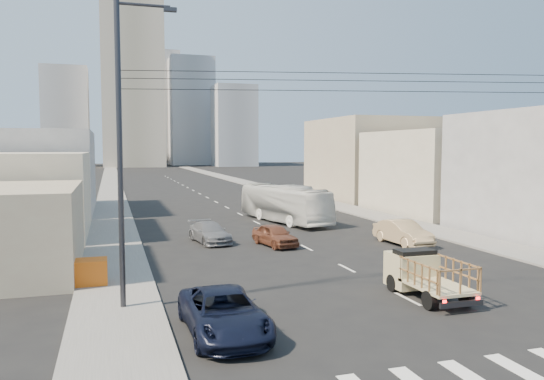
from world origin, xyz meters
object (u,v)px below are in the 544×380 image
city_bus (284,204)px  crate_stack (87,272)px  navy_pickup (224,313)px  sedan_grey (210,232)px  streetlamp_left (123,146)px  sedan_brown (275,235)px  flatbed_pickup (425,272)px  sedan_tan (403,232)px

city_bus → crate_stack: size_ratio=6.36×
navy_pickup → sedan_grey: bearing=80.2°
streetlamp_left → crate_stack: bearing=111.7°
city_bus → sedan_brown: 11.21m
city_bus → sedan_brown: city_bus is taller
city_bus → navy_pickup: bearing=-124.6°
flatbed_pickup → sedan_brown: size_ratio=1.07×
navy_pickup → streetlamp_left: bearing=127.5°
sedan_grey → city_bus: bearing=36.0°
city_bus → sedan_tan: (4.12, -12.40, -0.80)m
navy_pickup → flatbed_pickup: bearing=11.0°
navy_pickup → sedan_tan: size_ratio=1.12×
flatbed_pickup → city_bus: 23.66m
navy_pickup → streetlamp_left: 7.57m
sedan_grey → crate_stack: sedan_grey is taller
sedan_brown → sedan_tan: sedan_tan is taller
navy_pickup → city_bus: size_ratio=0.47×
flatbed_pickup → sedan_brown: flatbed_pickup is taller
sedan_brown → streetlamp_left: 15.90m
flatbed_pickup → sedan_tan: 12.54m
city_bus → sedan_brown: size_ratio=2.78×
sedan_tan → sedan_grey: 12.84m
crate_stack → flatbed_pickup: bearing=-23.4°
flatbed_pickup → crate_stack: 15.11m
city_bus → sedan_tan: city_bus is taller
flatbed_pickup → navy_pickup: (-9.14, -1.94, -0.34)m
flatbed_pickup → sedan_brown: bearing=101.1°
city_bus → crate_stack: bearing=-143.1°
city_bus → flatbed_pickup: bearing=-105.6°
navy_pickup → crate_stack: bearing=119.7°
sedan_brown → streetlamp_left: (-9.66, -11.24, 5.74)m
flatbed_pickup → sedan_grey: bearing=112.2°
sedan_brown → crate_stack: (-11.27, -7.21, -0.01)m
flatbed_pickup → streetlamp_left: bearing=170.9°
flatbed_pickup → sedan_grey: flatbed_pickup is taller
sedan_brown → sedan_grey: bearing=135.7°
sedan_tan → crate_stack: 20.16m
city_bus → streetlamp_left: (-13.76, -21.64, 4.84)m
navy_pickup → sedan_tan: bearing=40.7°
sedan_brown → flatbed_pickup: bearing=-90.2°
sedan_brown → streetlamp_left: size_ratio=0.34×
crate_stack → sedan_grey: bearing=52.5°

